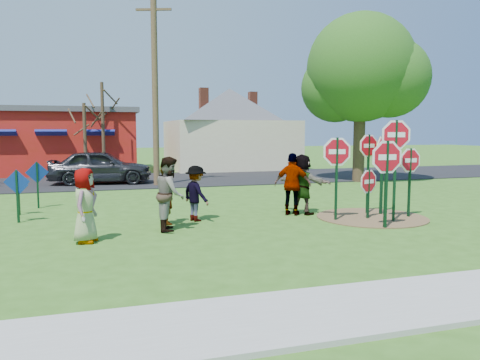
# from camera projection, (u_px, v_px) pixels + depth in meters

# --- Properties ---
(ground) EXTENTS (120.00, 120.00, 0.00)m
(ground) POSITION_uv_depth(u_px,v_px,m) (215.00, 220.00, 13.39)
(ground) COLOR #335E1B
(ground) RESTS_ON ground
(sidewalk) EXTENTS (22.00, 1.80, 0.08)m
(sidewalk) POSITION_uv_depth(u_px,v_px,m) (339.00, 311.00, 6.53)
(sidewalk) COLOR #9E9E99
(sidewalk) RESTS_ON ground
(road) EXTENTS (120.00, 7.50, 0.04)m
(road) POSITION_uv_depth(u_px,v_px,m) (162.00, 180.00, 24.32)
(road) COLOR black
(road) RESTS_ON ground
(dirt_patch) EXTENTS (3.20, 3.20, 0.03)m
(dirt_patch) POSITION_uv_depth(u_px,v_px,m) (372.00, 217.00, 13.74)
(dirt_patch) COLOR brown
(dirt_patch) RESTS_ON ground
(red_building) EXTENTS (9.40, 7.69, 3.90)m
(red_building) POSITION_uv_depth(u_px,v_px,m) (57.00, 140.00, 28.70)
(red_building) COLOR #9B1E0F
(red_building) RESTS_ON ground
(cream_house) EXTENTS (9.40, 9.40, 6.50)m
(cream_house) POSITION_uv_depth(u_px,v_px,m) (229.00, 125.00, 31.80)
(cream_house) COLOR beige
(cream_house) RESTS_ON ground
(stop_sign_a) EXTENTS (1.17, 0.08, 2.45)m
(stop_sign_a) POSITION_uv_depth(u_px,v_px,m) (387.00, 165.00, 12.04)
(stop_sign_a) COLOR #0D331B
(stop_sign_a) RESTS_ON ground
(stop_sign_b) EXTENTS (0.93, 0.17, 2.57)m
(stop_sign_b) POSITION_uv_depth(u_px,v_px,m) (369.00, 153.00, 14.16)
(stop_sign_b) COLOR #0D331B
(stop_sign_b) RESTS_ON ground
(stop_sign_c) EXTENTS (1.07, 0.31, 2.99)m
(stop_sign_c) POSITION_uv_depth(u_px,v_px,m) (396.00, 147.00, 12.92)
(stop_sign_c) COLOR #0D331B
(stop_sign_c) RESTS_ON ground
(stop_sign_d) EXTENTS (0.98, 0.67, 2.55)m
(stop_sign_d) POSITION_uv_depth(u_px,v_px,m) (382.00, 156.00, 14.04)
(stop_sign_d) COLOR #0D331B
(stop_sign_d) RESTS_ON ground
(stop_sign_e) EXTENTS (0.88, 0.33, 1.56)m
(stop_sign_e) POSITION_uv_depth(u_px,v_px,m) (368.00, 184.00, 13.42)
(stop_sign_e) COLOR #0D331B
(stop_sign_e) RESTS_ON ground
(stop_sign_f) EXTENTS (0.97, 0.09, 2.18)m
(stop_sign_f) POSITION_uv_depth(u_px,v_px,m) (410.00, 165.00, 13.63)
(stop_sign_f) COLOR #0D331B
(stop_sign_f) RESTS_ON ground
(stop_sign_g) EXTENTS (1.07, 0.22, 2.51)m
(stop_sign_g) POSITION_uv_depth(u_px,v_px,m) (337.00, 160.00, 13.12)
(stop_sign_g) COLOR #0D331B
(stop_sign_g) RESTS_ON ground
(blue_diamond_b) EXTENTS (0.69, 0.11, 1.49)m
(blue_diamond_b) POSITION_uv_depth(u_px,v_px,m) (17.00, 190.00, 12.93)
(blue_diamond_b) COLOR #0D331B
(blue_diamond_b) RESTS_ON ground
(blue_diamond_c) EXTENTS (0.59, 0.14, 1.22)m
(blue_diamond_c) POSITION_uv_depth(u_px,v_px,m) (18.00, 190.00, 14.09)
(blue_diamond_c) COLOR #0D331B
(blue_diamond_c) RESTS_ON ground
(blue_diamond_d) EXTENTS (0.71, 0.15, 1.55)m
(blue_diamond_d) POSITION_uv_depth(u_px,v_px,m) (37.00, 179.00, 15.35)
(blue_diamond_d) COLOR #0D331B
(blue_diamond_d) RESTS_ON ground
(person_a) EXTENTS (0.78, 0.96, 1.71)m
(person_a) POSITION_uv_depth(u_px,v_px,m) (85.00, 206.00, 10.61)
(person_a) COLOR #494892
(person_a) RESTS_ON ground
(person_b) EXTENTS (0.49, 0.65, 1.63)m
(person_b) POSITION_uv_depth(u_px,v_px,m) (167.00, 195.00, 12.72)
(person_b) COLOR #2A7776
(person_b) RESTS_ON ground
(person_c) EXTENTS (0.87, 1.03, 1.89)m
(person_c) POSITION_uv_depth(u_px,v_px,m) (170.00, 194.00, 11.94)
(person_c) COLOR brown
(person_c) RESTS_ON ground
(person_d) EXTENTS (0.95, 1.17, 1.57)m
(person_d) POSITION_uv_depth(u_px,v_px,m) (196.00, 193.00, 13.19)
(person_d) COLOR #35353B
(person_d) RESTS_ON ground
(person_e) EXTENTS (1.18, 0.99, 1.88)m
(person_e) POSITION_uv_depth(u_px,v_px,m) (293.00, 184.00, 14.08)
(person_e) COLOR #462B53
(person_e) RESTS_ON ground
(person_f) EXTENTS (1.46, 1.70, 1.85)m
(person_f) POSITION_uv_depth(u_px,v_px,m) (302.00, 184.00, 14.26)
(person_f) COLOR #1D5B2E
(person_f) RESTS_ON ground
(suv) EXTENTS (4.91, 2.40, 1.61)m
(suv) POSITION_uv_depth(u_px,v_px,m) (101.00, 167.00, 22.28)
(suv) COLOR #2F3034
(suv) RESTS_ON road
(utility_pole) EXTENTS (2.13, 0.86, 9.07)m
(utility_pole) POSITION_uv_depth(u_px,v_px,m) (155.00, 82.00, 21.26)
(utility_pole) COLOR #4C3823
(utility_pole) RESTS_ON ground
(leafy_tree) EXTENTS (5.84, 5.33, 8.30)m
(leafy_tree) POSITION_uv_depth(u_px,v_px,m) (363.00, 74.00, 23.06)
(leafy_tree) COLOR #382819
(leafy_tree) RESTS_ON ground
(bare_tree_east) EXTENTS (1.80, 1.80, 4.01)m
(bare_tree_east) POSITION_uv_depth(u_px,v_px,m) (85.00, 130.00, 24.74)
(bare_tree_east) COLOR #382819
(bare_tree_east) RESTS_ON ground
(bare_tree_extra) EXTENTS (1.80, 1.80, 5.16)m
(bare_tree_extra) POSITION_uv_depth(u_px,v_px,m) (103.00, 116.00, 25.33)
(bare_tree_extra) COLOR #382819
(bare_tree_extra) RESTS_ON ground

